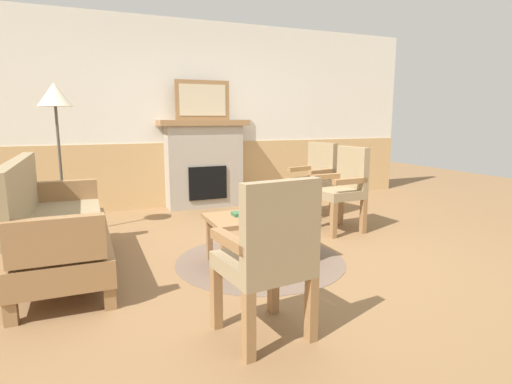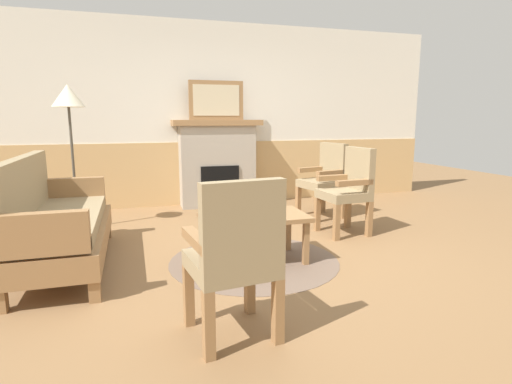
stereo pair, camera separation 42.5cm
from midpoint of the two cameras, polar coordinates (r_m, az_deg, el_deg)
The scene contains 12 objects.
ground_plane at distance 4.07m, azimuth -1.11°, elevation -8.49°, with size 14.00×14.00×0.00m, color olive.
wall_back at distance 6.34m, azimuth -9.92°, elevation 10.13°, with size 7.20×0.14×2.70m.
fireplace at distance 6.13m, azimuth -9.21°, elevation 3.99°, with size 1.30×0.44×1.28m.
framed_picture at distance 6.10m, azimuth -9.46°, elevation 12.48°, with size 0.80×0.04×0.56m.
couch at distance 3.90m, azimuth -28.79°, elevation -4.53°, with size 0.70×1.80×0.98m.
coffee_table at distance 3.74m, azimuth -2.66°, elevation -4.03°, with size 0.96×0.56×0.44m.
round_rug at distance 3.85m, azimuth -2.61°, elevation -9.56°, with size 1.56×1.56×0.01m, color brown.
book_on_table at distance 3.72m, azimuth -5.17°, elevation -3.04°, with size 0.18×0.12×0.03m, color #33663D.
armchair_near_fireplace at distance 4.81m, azimuth 9.57°, elevation 0.91°, with size 0.51×0.51×0.98m.
armchair_by_window_left at distance 5.55m, azimuth 6.02°, elevation 2.24°, with size 0.58×0.58×0.98m.
armchair_front_left at distance 2.38m, azimuth -3.33°, elevation -8.54°, with size 0.54×0.54×0.98m.
floor_lamp_by_couch at distance 5.10m, azimuth -28.34°, elevation 10.66°, with size 0.36×0.36×1.68m.
Camera 1 is at (-1.61, -3.52, 1.31)m, focal length 28.80 mm.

